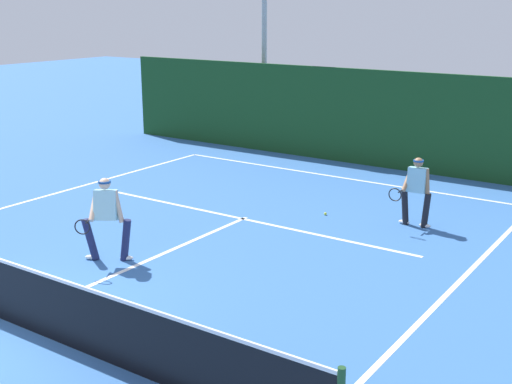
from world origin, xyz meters
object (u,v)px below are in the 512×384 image
at_px(player_near, 106,216).
at_px(player_far, 416,189).
at_px(light_pole, 264,22).
at_px(tennis_ball, 325,214).

distance_m(player_near, player_far, 6.67).
distance_m(player_far, light_pole, 10.26).
xyz_separation_m(tennis_ball, light_pole, (-5.82, 6.15, 4.14)).
bearing_deg(tennis_ball, player_near, -112.96).
bearing_deg(player_near, tennis_ball, -143.97).
bearing_deg(player_far, tennis_ball, 9.39).
bearing_deg(player_far, light_pole, -38.47).
bearing_deg(player_near, light_pole, -102.19).
xyz_separation_m(player_near, light_pole, (-3.76, 11.02, 3.28)).
relative_size(player_near, light_pole, 0.24).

